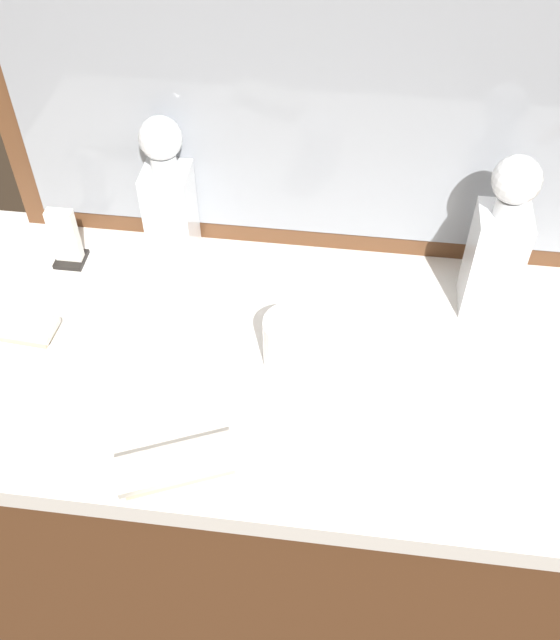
{
  "coord_description": "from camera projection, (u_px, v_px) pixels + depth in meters",
  "views": [
    {
      "loc": [
        0.09,
        -0.73,
        1.83
      ],
      "look_at": [
        0.0,
        0.0,
        1.04
      ],
      "focal_mm": 41.31,
      "sensor_mm": 36.0,
      "label": 1
    }
  ],
  "objects": [
    {
      "name": "silver_brush_far_right",
      "position": [
        14.0,
        327.0,
        1.16
      ],
      "size": [
        0.14,
        0.06,
        0.02
      ],
      "color": "#B7A88C",
      "rests_on": "dresser"
    },
    {
      "name": "dresser",
      "position": [
        280.0,
        505.0,
        1.49
      ],
      "size": [
        1.21,
        0.57,
        0.96
      ],
      "color": "brown",
      "rests_on": "ground_plane"
    },
    {
      "name": "silver_brush_center",
      "position": [
        177.0,
        466.0,
        0.99
      ],
      "size": [
        0.17,
        0.12,
        0.02
      ],
      "color": "#B7A88C",
      "rests_on": "dresser"
    },
    {
      "name": "crystal_tumbler_rear",
      "position": [
        290.0,
        344.0,
        1.1
      ],
      "size": [
        0.08,
        0.08,
        0.09
      ],
      "color": "white",
      "rests_on": "dresser"
    },
    {
      "name": "napkin_holder",
      "position": [
        66.0,
        241.0,
        1.25
      ],
      "size": [
        0.05,
        0.05,
        0.11
      ],
      "color": "black",
      "rests_on": "dresser"
    },
    {
      "name": "crystal_decanter_right",
      "position": [
        496.0,
        251.0,
        1.13
      ],
      "size": [
        0.08,
        0.08,
        0.29
      ],
      "color": "white",
      "rests_on": "dresser"
    },
    {
      "name": "dresser_mirror",
      "position": [
        303.0,
        61.0,
        1.06
      ],
      "size": [
        1.0,
        0.03,
        0.7
      ],
      "color": "brown",
      "rests_on": "dresser"
    },
    {
      "name": "ground_plane",
      "position": [
        280.0,
        598.0,
        1.85
      ],
      "size": [
        6.0,
        6.0,
        0.0
      ],
      "primitive_type": "plane",
      "color": "#2D2319"
    },
    {
      "name": "crystal_decanter_far_left",
      "position": [
        169.0,
        204.0,
        1.22
      ],
      "size": [
        0.08,
        0.08,
        0.27
      ],
      "color": "white",
      "rests_on": "dresser"
    }
  ]
}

